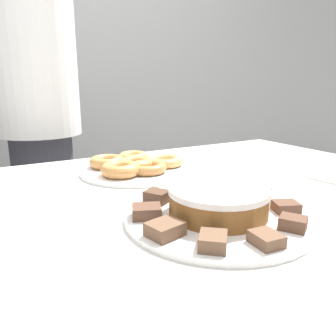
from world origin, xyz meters
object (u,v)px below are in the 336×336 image
object	(u,v)px
plate_cake	(218,216)
frosted_cake	(218,201)
plate_donuts	(136,171)
person_standing	(39,119)

from	to	relation	value
plate_cake	frosted_cake	bearing A→B (deg)	0.00
plate_donuts	frosted_cake	world-z (taller)	frosted_cake
person_standing	plate_donuts	bearing A→B (deg)	-73.49
plate_cake	plate_donuts	bearing A→B (deg)	89.22
frosted_cake	plate_donuts	bearing A→B (deg)	89.22
plate_cake	plate_donuts	distance (m)	0.42
plate_donuts	plate_cake	bearing A→B (deg)	-90.78
person_standing	plate_donuts	size ratio (longest dim) A/B	4.93
plate_cake	plate_donuts	size ratio (longest dim) A/B	1.11
person_standing	frosted_cake	xyz separation A→B (m)	(0.17, -1.02, -0.08)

